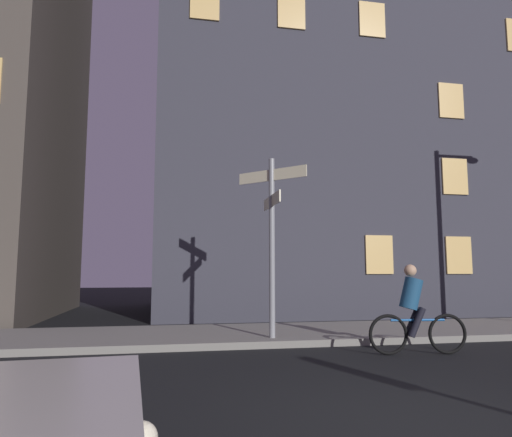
% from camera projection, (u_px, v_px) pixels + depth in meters
% --- Properties ---
extents(ground_plane, '(80.00, 80.00, 0.00)m').
position_uv_depth(ground_plane, '(418.00, 429.00, 4.36)').
color(ground_plane, black).
extents(sidewalk_kerb, '(40.00, 3.13, 0.14)m').
position_uv_depth(sidewalk_kerb, '(271.00, 334.00, 10.45)').
color(sidewalk_kerb, gray).
rests_on(sidewalk_kerb, ground_plane).
extents(signpost, '(1.20, 1.45, 3.72)m').
position_uv_depth(signpost, '(272.00, 229.00, 9.61)').
color(signpost, gray).
rests_on(signpost, sidewalk_kerb).
extents(cyclist, '(1.82, 0.37, 1.61)m').
position_uv_depth(cyclist, '(414.00, 312.00, 8.32)').
color(cyclist, black).
rests_on(cyclist, ground_plane).
extents(building_right_block, '(13.79, 8.89, 18.50)m').
position_uv_depth(building_right_block, '(327.00, 87.00, 19.47)').
color(building_right_block, '#383842').
rests_on(building_right_block, ground_plane).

